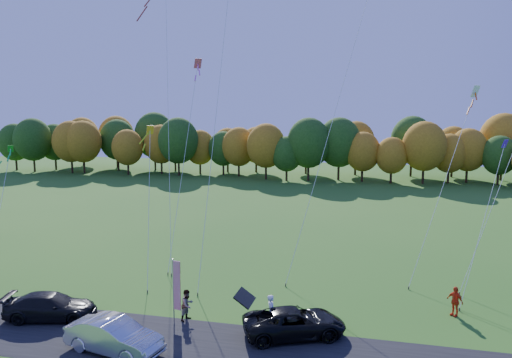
% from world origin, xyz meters
% --- Properties ---
extents(ground, '(160.00, 160.00, 0.00)m').
position_xyz_m(ground, '(0.00, 0.00, 0.00)').
color(ground, '#245B18').
extents(asphalt_strip, '(90.00, 6.00, 0.01)m').
position_xyz_m(asphalt_strip, '(0.00, -4.00, 0.01)').
color(asphalt_strip, black).
rests_on(asphalt_strip, ground).
extents(tree_line, '(116.00, 12.00, 10.00)m').
position_xyz_m(tree_line, '(0.00, 55.00, 0.00)').
color(tree_line, '#1E4711').
rests_on(tree_line, ground).
extents(black_suv, '(5.82, 4.36, 1.47)m').
position_xyz_m(black_suv, '(3.89, -1.60, 0.73)').
color(black_suv, black).
rests_on(black_suv, ground).
extents(silver_sedan, '(5.17, 2.65, 1.62)m').
position_xyz_m(silver_sedan, '(-4.27, -5.34, 0.81)').
color(silver_sedan, silver).
rests_on(silver_sedan, ground).
extents(dark_truck_a, '(5.36, 3.23, 1.45)m').
position_xyz_m(dark_truck_a, '(-9.66, -2.72, 0.73)').
color(dark_truck_a, black).
rests_on(dark_truck_a, ground).
extents(person_tailgate_a, '(0.66, 0.81, 1.91)m').
position_xyz_m(person_tailgate_a, '(2.57, -1.12, 0.95)').
color(person_tailgate_a, white).
rests_on(person_tailgate_a, ground).
extents(person_tailgate_b, '(0.91, 1.02, 1.73)m').
position_xyz_m(person_tailgate_b, '(-2.20, -1.04, 0.87)').
color(person_tailgate_b, gray).
rests_on(person_tailgate_b, ground).
extents(person_east, '(1.02, 0.98, 1.71)m').
position_xyz_m(person_east, '(12.29, 3.06, 0.85)').
color(person_east, red).
rests_on(person_east, ground).
extents(feather_flag, '(0.48, 0.15, 3.66)m').
position_xyz_m(feather_flag, '(-2.57, -1.70, 2.22)').
color(feather_flag, '#999999').
rests_on(feather_flag, ground).
extents(kite_delta_blue, '(5.34, 10.37, 23.85)m').
position_xyz_m(kite_delta_blue, '(-8.00, 10.22, 11.53)').
color(kite_delta_blue, '#4C3F33').
rests_on(kite_delta_blue, ground).
extents(kite_parafoil_orange, '(8.12, 13.23, 28.95)m').
position_xyz_m(kite_parafoil_orange, '(5.40, 11.72, 14.29)').
color(kite_parafoil_orange, '#4C3F33').
rests_on(kite_parafoil_orange, ground).
extents(kite_delta_red, '(2.48, 10.97, 24.39)m').
position_xyz_m(kite_delta_red, '(-3.18, 7.96, 13.05)').
color(kite_delta_red, '#4C3F33').
rests_on(kite_delta_red, ground).
extents(kite_diamond_yellow, '(3.65, 8.01, 10.68)m').
position_xyz_m(kite_diamond_yellow, '(-7.69, 5.84, 5.10)').
color(kite_diamond_yellow, '#4C3F33').
rests_on(kite_diamond_yellow, ground).
extents(kite_diamond_white, '(5.35, 8.25, 13.73)m').
position_xyz_m(kite_diamond_white, '(12.32, 10.49, 6.54)').
color(kite_diamond_white, '#4C3F33').
rests_on(kite_diamond_white, ground).
extents(kite_diamond_pink, '(1.29, 8.01, 15.95)m').
position_xyz_m(kite_diamond_pink, '(-6.41, 9.52, 8.18)').
color(kite_diamond_pink, '#4C3F33').
rests_on(kite_diamond_pink, ground).
extents(kite_diamond_blue_low, '(3.52, 5.88, 9.92)m').
position_xyz_m(kite_diamond_blue_low, '(14.20, 6.50, 4.77)').
color(kite_diamond_blue_low, '#4C3F33').
rests_on(kite_diamond_blue_low, ground).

